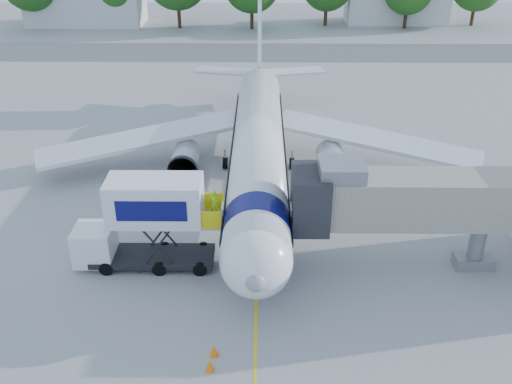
{
  "coord_description": "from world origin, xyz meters",
  "views": [
    {
      "loc": [
        0.24,
        -34.3,
        19.31
      ],
      "look_at": [
        -0.09,
        -3.99,
        3.2
      ],
      "focal_mm": 40.0,
      "sensor_mm": 36.0,
      "label": 1
    }
  ],
  "objects_px": {
    "aircraft": "(258,143)",
    "catering_hiloader": "(145,224)",
    "ground_tug": "(353,364)",
    "jet_bridge": "(403,200)"
  },
  "relations": [
    {
      "from": "jet_bridge",
      "to": "catering_hiloader",
      "type": "height_order",
      "value": "jet_bridge"
    },
    {
      "from": "aircraft",
      "to": "catering_hiloader",
      "type": "xyz_separation_m",
      "value": [
        -6.27,
        -11.12,
        -0.19
      ]
    },
    {
      "from": "aircraft",
      "to": "ground_tug",
      "type": "bearing_deg",
      "value": -77.51
    },
    {
      "from": "aircraft",
      "to": "ground_tug",
      "type": "distance_m",
      "value": 20.21
    },
    {
      "from": "jet_bridge",
      "to": "ground_tug",
      "type": "bearing_deg",
      "value": -113.25
    },
    {
      "from": "catering_hiloader",
      "to": "aircraft",
      "type": "bearing_deg",
      "value": 60.61
    },
    {
      "from": "aircraft",
      "to": "jet_bridge",
      "type": "xyz_separation_m",
      "value": [
        7.99,
        -11.12,
        1.39
      ]
    },
    {
      "from": "aircraft",
      "to": "ground_tug",
      "type": "xyz_separation_m",
      "value": [
        4.35,
        -19.61,
        -2.27
      ]
    },
    {
      "from": "aircraft",
      "to": "catering_hiloader",
      "type": "height_order",
      "value": "aircraft"
    },
    {
      "from": "jet_bridge",
      "to": "ground_tug",
      "type": "height_order",
      "value": "jet_bridge"
    }
  ]
}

